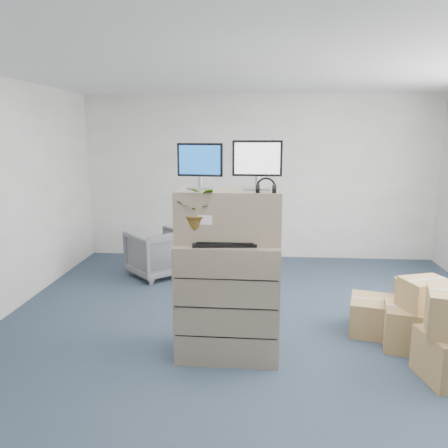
% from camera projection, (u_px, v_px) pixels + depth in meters
% --- Properties ---
extents(ground, '(7.00, 7.00, 0.00)m').
position_uv_depth(ground, '(257.00, 352.00, 4.36)').
color(ground, '#243041').
rests_on(ground, ground).
extents(wall_back, '(6.00, 0.02, 2.80)m').
position_uv_depth(wall_back, '(259.00, 178.00, 7.50)').
color(wall_back, beige).
rests_on(wall_back, ground).
extents(filing_cabinet_lower, '(0.99, 0.61, 1.14)m').
position_uv_depth(filing_cabinet_lower, '(228.00, 299.00, 4.24)').
color(filing_cabinet_lower, gray).
rests_on(filing_cabinet_lower, ground).
extents(filing_cabinet_upper, '(0.98, 0.50, 0.49)m').
position_uv_depth(filing_cabinet_upper, '(229.00, 215.00, 4.13)').
color(filing_cabinet_upper, gray).
rests_on(filing_cabinet_upper, filing_cabinet_lower).
extents(monitor_left, '(0.43, 0.19, 0.43)m').
position_uv_depth(monitor_left, '(200.00, 163.00, 4.08)').
color(monitor_left, '#99999E').
rests_on(monitor_left, filing_cabinet_upper).
extents(monitor_right, '(0.46, 0.18, 0.45)m').
position_uv_depth(monitor_right, '(257.00, 162.00, 4.02)').
color(monitor_right, '#99999E').
rests_on(monitor_right, filing_cabinet_upper).
extents(headphones, '(0.18, 0.02, 0.18)m').
position_uv_depth(headphones, '(266.00, 187.00, 3.86)').
color(headphones, black).
rests_on(headphones, filing_cabinet_upper).
extents(keyboard, '(0.60, 0.30, 0.03)m').
position_uv_depth(keyboard, '(224.00, 243.00, 4.02)').
color(keyboard, black).
rests_on(keyboard, filing_cabinet_lower).
extents(mouse, '(0.11, 0.08, 0.03)m').
position_uv_depth(mouse, '(263.00, 243.00, 4.00)').
color(mouse, silver).
rests_on(mouse, filing_cabinet_lower).
extents(water_bottle, '(0.07, 0.07, 0.26)m').
position_uv_depth(water_bottle, '(235.00, 226.00, 4.18)').
color(water_bottle, '#969A9E').
rests_on(water_bottle, filing_cabinet_lower).
extents(phone_dock, '(0.07, 0.06, 0.15)m').
position_uv_depth(phone_dock, '(227.00, 236.00, 4.15)').
color(phone_dock, silver).
rests_on(phone_dock, filing_cabinet_lower).
extents(external_drive, '(0.26, 0.21, 0.07)m').
position_uv_depth(external_drive, '(267.00, 236.00, 4.22)').
color(external_drive, black).
rests_on(external_drive, filing_cabinet_lower).
extents(tissue_box, '(0.26, 0.16, 0.09)m').
position_uv_depth(tissue_box, '(261.00, 229.00, 4.14)').
color(tissue_box, '#45ACEB').
rests_on(tissue_box, external_drive).
extents(potted_plant, '(0.44, 0.48, 0.43)m').
position_uv_depth(potted_plant, '(199.00, 217.00, 4.02)').
color(potted_plant, '#99B08D').
rests_on(potted_plant, filing_cabinet_lower).
extents(office_chair, '(1.03, 1.03, 0.78)m').
position_uv_depth(office_chair, '(157.00, 251.00, 6.65)').
color(office_chair, '#56565A').
rests_on(office_chair, ground).
extents(cardboard_boxes, '(1.34, 1.53, 0.81)m').
position_uv_depth(cardboard_boxes, '(426.00, 321.00, 4.39)').
color(cardboard_boxes, olive).
rests_on(cardboard_boxes, ground).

